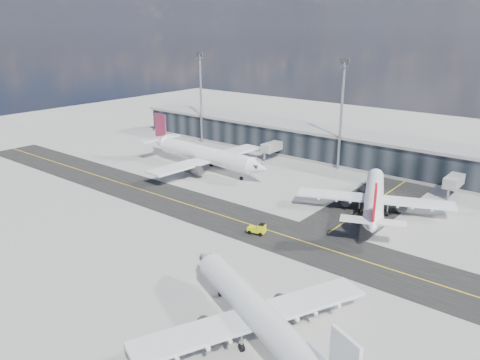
{
  "coord_description": "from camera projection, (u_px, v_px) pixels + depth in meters",
  "views": [
    {
      "loc": [
        55.06,
        -62.19,
        36.56
      ],
      "look_at": [
        -5.08,
        12.43,
        5.0
      ],
      "focal_mm": 35.0,
      "sensor_mm": 36.0,
      "label": 1
    }
  ],
  "objects": [
    {
      "name": "airliner_redtail",
      "position": [
        374.0,
        197.0,
        94.67
      ],
      "size": [
        30.72,
        35.53,
        10.97
      ],
      "rotation": [
        0.0,
        0.0,
        0.39
      ],
      "color": "white",
      "rests_on": "ground"
    },
    {
      "name": "airliner_af",
      "position": [
        203.0,
        154.0,
        124.29
      ],
      "size": [
        43.55,
        37.12,
        12.9
      ],
      "rotation": [
        0.0,
        0.0,
        -1.63
      ],
      "color": "white",
      "rests_on": "ground"
    },
    {
      "name": "baggage_tug",
      "position": [
        258.0,
        229.0,
        86.13
      ],
      "size": [
        3.58,
        2.35,
        2.07
      ],
      "rotation": [
        0.0,
        0.0,
        -1.34
      ],
      "color": "#CFD70B",
      "rests_on": "ground"
    },
    {
      "name": "ground",
      "position": [
        220.0,
        225.0,
        90.24
      ],
      "size": [
        300.0,
        300.0,
        0.0
      ],
      "primitive_type": "plane",
      "color": "gray",
      "rests_on": "ground"
    },
    {
      "name": "taxiway_lanes",
      "position": [
        269.0,
        214.0,
        95.85
      ],
      "size": [
        180.0,
        63.0,
        0.03
      ],
      "color": "black",
      "rests_on": "ground"
    },
    {
      "name": "terminal_concourse",
      "position": [
        350.0,
        149.0,
        129.56
      ],
      "size": [
        152.0,
        19.8,
        8.8
      ],
      "color": "black",
      "rests_on": "ground"
    },
    {
      "name": "floodlight_masts",
      "position": [
        341.0,
        112.0,
        120.86
      ],
      "size": [
        102.5,
        0.7,
        28.9
      ],
      "color": "gray",
      "rests_on": "ground"
    },
    {
      "name": "airliner_near",
      "position": [
        261.0,
        317.0,
        55.69
      ],
      "size": [
        35.09,
        30.3,
        10.89
      ],
      "rotation": [
        0.0,
        0.0,
        1.15
      ],
      "color": "silver",
      "rests_on": "ground"
    },
    {
      "name": "service_van",
      "position": [
        375.0,
        179.0,
        115.23
      ],
      "size": [
        3.74,
        6.28,
        1.63
      ],
      "primitive_type": "imported",
      "rotation": [
        0.0,
        0.0,
        0.18
      ],
      "color": "white",
      "rests_on": "ground"
    }
  ]
}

